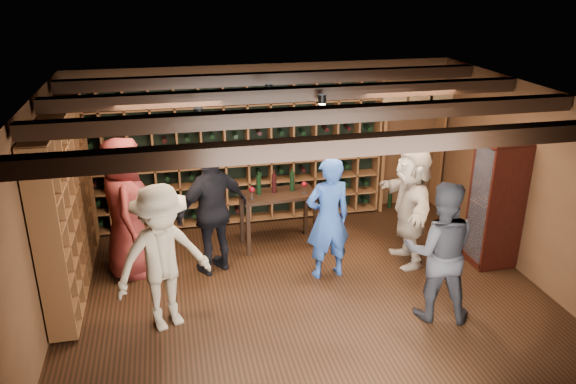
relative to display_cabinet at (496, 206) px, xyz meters
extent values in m
plane|color=black|center=(-2.71, -0.20, -0.86)|extent=(6.00, 6.00, 0.00)
plane|color=#51321B|center=(-2.71, 2.30, 0.39)|extent=(6.00, 0.00, 6.00)
plane|color=#51321B|center=(-2.71, -2.70, 0.39)|extent=(6.00, 0.00, 6.00)
plane|color=#51321B|center=(-5.71, -0.20, 0.39)|extent=(0.00, 5.00, 5.00)
plane|color=#51321B|center=(0.29, -0.20, 0.39)|extent=(0.00, 5.00, 5.00)
plane|color=black|center=(-2.71, -0.20, 1.64)|extent=(6.00, 6.00, 0.00)
cube|color=black|center=(-2.71, -1.80, 1.56)|extent=(5.90, 0.18, 0.16)
cube|color=black|center=(-2.71, -0.70, 1.56)|extent=(5.90, 0.18, 0.16)
cube|color=black|center=(-2.71, 0.40, 1.56)|extent=(5.90, 0.18, 0.16)
cube|color=black|center=(-2.71, 1.50, 1.56)|extent=(5.90, 0.18, 0.16)
cylinder|color=black|center=(-3.91, -0.20, 1.53)|extent=(0.10, 0.10, 0.10)
cylinder|color=black|center=(-2.41, 0.20, 1.53)|extent=(0.10, 0.10, 0.10)
cylinder|color=black|center=(-1.31, -0.50, 1.53)|extent=(0.10, 0.10, 0.10)
cylinder|color=black|center=(-2.91, 1.00, 1.53)|extent=(0.10, 0.10, 0.10)
cube|color=brown|center=(-3.24, 2.13, 0.29)|extent=(4.65, 0.30, 2.20)
cube|color=black|center=(-3.24, 2.13, 0.29)|extent=(4.56, 0.02, 2.16)
cube|color=brown|center=(-5.54, 0.62, 0.29)|extent=(0.30, 2.65, 2.20)
cube|color=black|center=(-5.54, 0.62, 0.29)|extent=(0.29, 0.02, 2.16)
cube|color=brown|center=(-0.31, 2.12, 0.99)|extent=(1.15, 0.32, 0.04)
cube|color=brown|center=(0.21, 2.12, 0.07)|extent=(0.05, 0.28, 1.85)
cube|color=brown|center=(-0.83, 2.12, 0.07)|extent=(0.05, 0.28, 1.85)
cube|color=#A37E51|center=(-0.71, 2.12, 1.11)|extent=(0.40, 0.30, 0.20)
cube|color=#A37E51|center=(-0.26, 2.12, 1.11)|extent=(0.40, 0.30, 0.20)
cube|color=#A37E51|center=(0.09, 2.12, 1.11)|extent=(0.40, 0.30, 0.20)
cube|color=black|center=(0.01, 0.00, -0.81)|extent=(0.55, 0.50, 0.10)
cube|color=black|center=(0.01, 0.00, 0.04)|extent=(0.55, 0.50, 1.70)
cube|color=white|center=(-0.25, 0.00, 0.04)|extent=(0.01, 0.46, 1.60)
cube|color=black|center=(0.01, 0.00, 0.04)|extent=(0.50, 0.44, 0.02)
sphere|color=#59260C|center=(-0.01, 0.00, 0.14)|extent=(0.18, 0.18, 0.18)
imported|color=navy|center=(-2.31, 0.14, -0.02)|extent=(0.65, 0.47, 1.66)
imported|color=black|center=(-1.34, -1.03, -0.01)|extent=(0.99, 0.87, 1.69)
imported|color=maroon|center=(-4.87, 0.78, 0.09)|extent=(0.65, 0.95, 1.90)
imported|color=black|center=(-3.75, 0.59, 0.03)|extent=(1.12, 0.84, 1.77)
imported|color=#7F6F57|center=(-4.42, -0.55, 0.01)|extent=(1.27, 1.02, 1.72)
imported|color=tan|center=(-1.11, 0.28, -0.02)|extent=(0.64, 1.60, 1.68)
cube|color=black|center=(-2.77, 1.17, -0.06)|extent=(1.12, 0.62, 0.05)
cube|color=black|center=(-3.25, 0.91, -0.47)|extent=(0.06, 0.06, 0.78)
cube|color=black|center=(-2.25, 0.98, -0.47)|extent=(0.06, 0.06, 0.78)
cube|color=black|center=(-3.28, 1.37, -0.47)|extent=(0.06, 0.06, 0.78)
cube|color=black|center=(-2.28, 1.43, -0.47)|extent=(0.06, 0.06, 0.78)
cylinder|color=black|center=(-3.04, 1.20, 0.11)|extent=(0.07, 0.07, 0.28)
cylinder|color=black|center=(-2.82, 1.22, 0.11)|extent=(0.07, 0.07, 0.28)
cylinder|color=black|center=(-2.54, 1.23, 0.11)|extent=(0.07, 0.07, 0.28)
camera|label=1|loc=(-4.25, -6.21, 2.97)|focal=35.00mm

